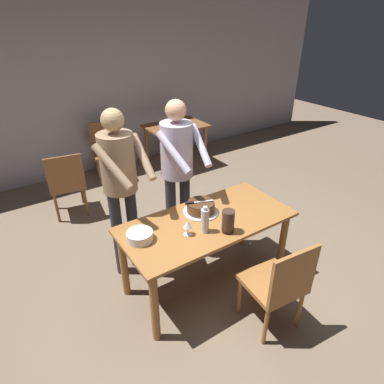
# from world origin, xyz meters

# --- Properties ---
(ground_plane) EXTENTS (14.00, 14.00, 0.00)m
(ground_plane) POSITION_xyz_m (0.00, 0.00, 0.00)
(ground_plane) COLOR #7A6651
(back_wall) EXTENTS (10.00, 0.12, 2.70)m
(back_wall) POSITION_xyz_m (0.00, 3.33, 1.35)
(back_wall) COLOR #ADA8B2
(back_wall) RESTS_ON ground_plane
(main_dining_table) EXTENTS (1.61, 0.76, 0.75)m
(main_dining_table) POSITION_xyz_m (0.00, 0.00, 0.63)
(main_dining_table) COLOR #9E6633
(main_dining_table) RESTS_ON ground_plane
(cake_on_platter) EXTENTS (0.34, 0.34, 0.11)m
(cake_on_platter) POSITION_xyz_m (0.03, 0.15, 0.80)
(cake_on_platter) COLOR silver
(cake_on_platter) RESTS_ON main_dining_table
(cake_knife) EXTENTS (0.26, 0.11, 0.02)m
(cake_knife) POSITION_xyz_m (-0.04, 0.17, 0.87)
(cake_knife) COLOR silver
(cake_knife) RESTS_ON cake_on_platter
(plate_stack) EXTENTS (0.22, 0.22, 0.08)m
(plate_stack) POSITION_xyz_m (-0.64, 0.07, 0.79)
(plate_stack) COLOR white
(plate_stack) RESTS_ON main_dining_table
(wine_glass_near) EXTENTS (0.08, 0.08, 0.14)m
(wine_glass_near) POSITION_xyz_m (-0.27, -0.08, 0.85)
(wine_glass_near) COLOR silver
(wine_glass_near) RESTS_ON main_dining_table
(water_bottle) EXTENTS (0.07, 0.07, 0.25)m
(water_bottle) POSITION_xyz_m (-0.12, -0.13, 0.86)
(water_bottle) COLOR silver
(water_bottle) RESTS_ON main_dining_table
(hurricane_lamp) EXTENTS (0.11, 0.11, 0.21)m
(hurricane_lamp) POSITION_xyz_m (0.04, -0.24, 0.86)
(hurricane_lamp) COLOR black
(hurricane_lamp) RESTS_ON main_dining_table
(person_cutting_cake) EXTENTS (0.47, 0.56, 1.72)m
(person_cutting_cake) POSITION_xyz_m (0.05, 0.59, 1.08)
(person_cutting_cake) COLOR #2D2D38
(person_cutting_cake) RESTS_ON ground_plane
(person_standing_beside) EXTENTS (0.46, 0.57, 1.72)m
(person_standing_beside) POSITION_xyz_m (-0.55, 0.62, 1.08)
(person_standing_beside) COLOR #2D2D38
(person_standing_beside) RESTS_ON ground_plane
(chair_near_side) EXTENTS (0.48, 0.48, 0.90)m
(chair_near_side) POSITION_xyz_m (0.17, -0.76, 0.49)
(chair_near_side) COLOR #9E6633
(chair_near_side) RESTS_ON ground_plane
(background_table) EXTENTS (1.00, 0.70, 0.74)m
(background_table) POSITION_xyz_m (1.26, 2.63, 0.58)
(background_table) COLOR brown
(background_table) RESTS_ON ground_plane
(background_chair_0) EXTENTS (0.52, 0.52, 0.90)m
(background_chair_0) POSITION_xyz_m (0.10, 2.87, 0.49)
(background_chair_0) COLOR brown
(background_chair_0) RESTS_ON ground_plane
(background_chair_1) EXTENTS (0.50, 0.50, 0.90)m
(background_chair_1) POSITION_xyz_m (-0.76, 2.02, 0.49)
(background_chair_1) COLOR brown
(background_chair_1) RESTS_ON ground_plane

